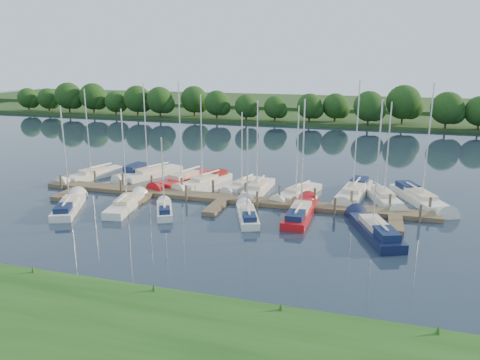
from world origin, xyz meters
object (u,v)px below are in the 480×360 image
(sailboat_n_0, at_px, (93,176))
(sailboat_n_5, at_px, (243,186))
(dock, at_px, (223,200))
(motorboat, at_px, (134,173))
(sailboat_s_2, at_px, (164,210))

(sailboat_n_0, height_order, sailboat_n_5, sailboat_n_0)
(sailboat_n_5, bearing_deg, sailboat_n_0, 17.54)
(dock, relative_size, sailboat_n_5, 4.70)
(dock, relative_size, sailboat_n_0, 3.74)
(dock, height_order, sailboat_n_5, sailboat_n_5)
(dock, bearing_deg, sailboat_n_0, 165.28)
(motorboat, bearing_deg, sailboat_s_2, 135.75)
(sailboat_s_2, bearing_deg, dock, 22.98)
(motorboat, distance_m, sailboat_s_2, 14.69)
(dock, height_order, motorboat, motorboat)
(motorboat, bearing_deg, sailboat_n_0, 32.40)
(sailboat_s_2, bearing_deg, sailboat_n_5, 39.57)
(dock, distance_m, sailboat_s_2, 6.18)
(sailboat_n_0, height_order, motorboat, sailboat_n_0)
(dock, xyz_separation_m, sailboat_n_0, (-17.55, 4.61, 0.08))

